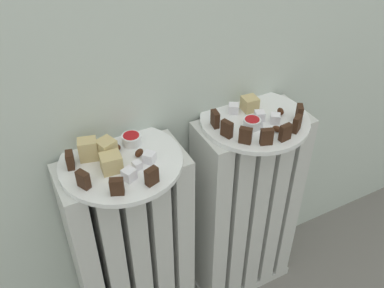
# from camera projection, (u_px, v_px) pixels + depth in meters

# --- Properties ---
(radiator_left) EXTENTS (0.32, 0.15, 0.66)m
(radiator_left) POSITION_uv_depth(u_px,v_px,m) (133.00, 256.00, 1.19)
(radiator_left) COLOR silver
(radiator_left) RESTS_ON ground_plane
(radiator_right) EXTENTS (0.32, 0.15, 0.66)m
(radiator_right) POSITION_uv_depth(u_px,v_px,m) (245.00, 211.00, 1.32)
(radiator_right) COLOR silver
(radiator_right) RESTS_ON ground_plane
(plate_left) EXTENTS (0.28, 0.28, 0.01)m
(plate_left) POSITION_uv_depth(u_px,v_px,m) (121.00, 162.00, 0.98)
(plate_left) COLOR white
(plate_left) RESTS_ON radiator_left
(plate_right) EXTENTS (0.28, 0.28, 0.01)m
(plate_right) POSITION_uv_depth(u_px,v_px,m) (255.00, 120.00, 1.12)
(plate_right) COLOR white
(plate_right) RESTS_ON radiator_right
(dark_cake_slice_left_0) EXTENTS (0.02, 0.03, 0.04)m
(dark_cake_slice_left_0) POSITION_uv_depth(u_px,v_px,m) (70.00, 160.00, 0.95)
(dark_cake_slice_left_0) COLOR #382114
(dark_cake_slice_left_0) RESTS_ON plate_left
(dark_cake_slice_left_1) EXTENTS (0.03, 0.03, 0.04)m
(dark_cake_slice_left_1) POSITION_uv_depth(u_px,v_px,m) (83.00, 180.00, 0.90)
(dark_cake_slice_left_1) COLOR #382114
(dark_cake_slice_left_1) RESTS_ON plate_left
(dark_cake_slice_left_2) EXTENTS (0.03, 0.03, 0.04)m
(dark_cake_slice_left_2) POSITION_uv_depth(u_px,v_px,m) (117.00, 187.00, 0.88)
(dark_cake_slice_left_2) COLOR #382114
(dark_cake_slice_left_2) RESTS_ON plate_left
(dark_cake_slice_left_3) EXTENTS (0.03, 0.02, 0.04)m
(dark_cake_slice_left_3) POSITION_uv_depth(u_px,v_px,m) (152.00, 176.00, 0.91)
(dark_cake_slice_left_3) COLOR #382114
(dark_cake_slice_left_3) RESTS_ON plate_left
(marble_cake_slice_left_0) EXTENTS (0.05, 0.04, 0.05)m
(marble_cake_slice_left_0) POSITION_uv_depth(u_px,v_px,m) (88.00, 149.00, 0.97)
(marble_cake_slice_left_0) COLOR tan
(marble_cake_slice_left_0) RESTS_ON plate_left
(marble_cake_slice_left_1) EXTENTS (0.05, 0.04, 0.04)m
(marble_cake_slice_left_1) POSITION_uv_depth(u_px,v_px,m) (111.00, 163.00, 0.94)
(marble_cake_slice_left_1) COLOR tan
(marble_cake_slice_left_1) RESTS_ON plate_left
(marble_cake_slice_left_2) EXTENTS (0.05, 0.05, 0.05)m
(marble_cake_slice_left_2) POSITION_uv_depth(u_px,v_px,m) (107.00, 149.00, 0.97)
(marble_cake_slice_left_2) COLOR tan
(marble_cake_slice_left_2) RESTS_ON plate_left
(turkish_delight_left_0) EXTENTS (0.02, 0.02, 0.02)m
(turkish_delight_left_0) POSITION_uv_depth(u_px,v_px,m) (137.00, 165.00, 0.95)
(turkish_delight_left_0) COLOR white
(turkish_delight_left_0) RESTS_ON plate_left
(turkish_delight_left_1) EXTENTS (0.03, 0.03, 0.02)m
(turkish_delight_left_1) POSITION_uv_depth(u_px,v_px,m) (149.00, 157.00, 0.97)
(turkish_delight_left_1) COLOR white
(turkish_delight_left_1) RESTS_ON plate_left
(turkish_delight_left_2) EXTENTS (0.03, 0.03, 0.03)m
(turkish_delight_left_2) POSITION_uv_depth(u_px,v_px,m) (129.00, 174.00, 0.92)
(turkish_delight_left_2) COLOR white
(turkish_delight_left_2) RESTS_ON plate_left
(medjool_date_left_0) EXTENTS (0.03, 0.03, 0.02)m
(medjool_date_left_0) POSITION_uv_depth(u_px,v_px,m) (116.00, 147.00, 1.00)
(medjool_date_left_0) COLOR #3D1E0F
(medjool_date_left_0) RESTS_ON plate_left
(medjool_date_left_1) EXTENTS (0.03, 0.02, 0.02)m
(medjool_date_left_1) POSITION_uv_depth(u_px,v_px,m) (139.00, 153.00, 0.99)
(medjool_date_left_1) COLOR #3D1E0F
(medjool_date_left_1) RESTS_ON plate_left
(jam_bowl_left) EXTENTS (0.05, 0.05, 0.02)m
(jam_bowl_left) POSITION_uv_depth(u_px,v_px,m) (131.00, 139.00, 1.02)
(jam_bowl_left) COLOR white
(jam_bowl_left) RESTS_ON plate_left
(dark_cake_slice_right_0) EXTENTS (0.02, 0.03, 0.04)m
(dark_cake_slice_right_0) POSITION_uv_depth(u_px,v_px,m) (215.00, 119.00, 1.07)
(dark_cake_slice_right_0) COLOR #382114
(dark_cake_slice_right_0) RESTS_ON plate_right
(dark_cake_slice_right_1) EXTENTS (0.02, 0.03, 0.04)m
(dark_cake_slice_right_1) POSITION_uv_depth(u_px,v_px,m) (227.00, 129.00, 1.04)
(dark_cake_slice_right_1) COLOR #382114
(dark_cake_slice_right_1) RESTS_ON plate_right
(dark_cake_slice_right_2) EXTENTS (0.03, 0.03, 0.04)m
(dark_cake_slice_right_2) POSITION_uv_depth(u_px,v_px,m) (245.00, 136.00, 1.02)
(dark_cake_slice_right_2) COLOR #382114
(dark_cake_slice_right_2) RESTS_ON plate_right
(dark_cake_slice_right_3) EXTENTS (0.03, 0.02, 0.04)m
(dark_cake_slice_right_3) POSITION_uv_depth(u_px,v_px,m) (267.00, 137.00, 1.01)
(dark_cake_slice_right_3) COLOR #382114
(dark_cake_slice_right_3) RESTS_ON plate_right
(dark_cake_slice_right_4) EXTENTS (0.03, 0.02, 0.04)m
(dark_cake_slice_right_4) POSITION_uv_depth(u_px,v_px,m) (285.00, 133.00, 1.03)
(dark_cake_slice_right_4) COLOR #382114
(dark_cake_slice_right_4) RESTS_ON plate_right
(dark_cake_slice_right_5) EXTENTS (0.03, 0.03, 0.04)m
(dark_cake_slice_right_5) POSITION_uv_depth(u_px,v_px,m) (297.00, 124.00, 1.05)
(dark_cake_slice_right_5) COLOR #382114
(dark_cake_slice_right_5) RESTS_ON plate_right
(dark_cake_slice_right_6) EXTENTS (0.03, 0.03, 0.04)m
(dark_cake_slice_right_6) POSITION_uv_depth(u_px,v_px,m) (299.00, 113.00, 1.09)
(dark_cake_slice_right_6) COLOR #382114
(dark_cake_slice_right_6) RESTS_ON plate_right
(marble_cake_slice_right_0) EXTENTS (0.04, 0.04, 0.04)m
(marble_cake_slice_right_0) POSITION_uv_depth(u_px,v_px,m) (250.00, 104.00, 1.13)
(marble_cake_slice_right_0) COLOR tan
(marble_cake_slice_right_0) RESTS_ON plate_right
(turkish_delight_right_0) EXTENTS (0.03, 0.03, 0.02)m
(turkish_delight_right_0) POSITION_uv_depth(u_px,v_px,m) (260.00, 116.00, 1.10)
(turkish_delight_right_0) COLOR white
(turkish_delight_right_0) RESTS_ON plate_right
(turkish_delight_right_1) EXTENTS (0.03, 0.03, 0.02)m
(turkish_delight_right_1) POSITION_uv_depth(u_px,v_px,m) (275.00, 118.00, 1.09)
(turkish_delight_right_1) COLOR white
(turkish_delight_right_1) RESTS_ON plate_right
(turkish_delight_right_2) EXTENTS (0.03, 0.03, 0.02)m
(turkish_delight_right_2) POSITION_uv_depth(u_px,v_px,m) (233.00, 108.00, 1.12)
(turkish_delight_right_2) COLOR white
(turkish_delight_right_2) RESTS_ON plate_right
(medjool_date_right_0) EXTENTS (0.02, 0.03, 0.02)m
(medjool_date_right_0) POSITION_uv_depth(u_px,v_px,m) (281.00, 111.00, 1.12)
(medjool_date_right_0) COLOR #3D1E0F
(medjool_date_right_0) RESTS_ON plate_right
(medjool_date_right_1) EXTENTS (0.02, 0.03, 0.02)m
(medjool_date_right_1) POSITION_uv_depth(u_px,v_px,m) (277.00, 129.00, 1.06)
(medjool_date_right_1) COLOR #3D1E0F
(medjool_date_right_1) RESTS_ON plate_right
(jam_bowl_right) EXTENTS (0.04, 0.04, 0.03)m
(jam_bowl_right) POSITION_uv_depth(u_px,v_px,m) (252.00, 123.00, 1.07)
(jam_bowl_right) COLOR white
(jam_bowl_right) RESTS_ON plate_right
(fork) EXTENTS (0.06, 0.09, 0.00)m
(fork) POSITION_uv_depth(u_px,v_px,m) (260.00, 117.00, 1.11)
(fork) COLOR #B7B7BC
(fork) RESTS_ON plate_right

